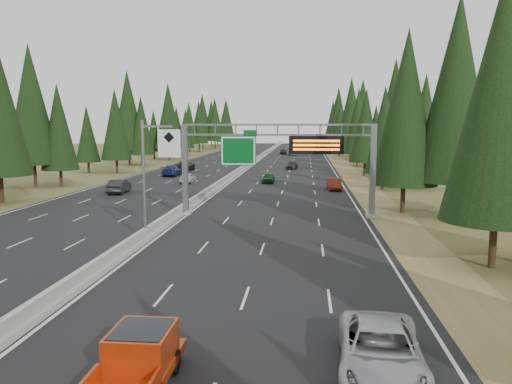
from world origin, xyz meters
TOP-DOWN VIEW (x-y plane):
  - road at (0.00, 80.00)m, footprint 32.00×260.00m
  - shoulder_right at (17.80, 80.00)m, footprint 3.60×260.00m
  - shoulder_left at (-17.80, 80.00)m, footprint 3.60×260.00m
  - median_barrier at (0.00, 80.00)m, footprint 0.70×260.00m
  - sign_gantry at (8.92, 34.88)m, footprint 16.75×0.98m
  - hov_sign_pole at (0.58, 24.97)m, footprint 2.80×0.50m
  - tree_row_right at (21.95, 75.78)m, footprint 11.47×239.53m
  - tree_row_left at (-21.71, 76.52)m, footprint 11.19×240.40m
  - silver_minivan at (12.99, 8.00)m, footprint 2.93×5.70m
  - red_pickup at (5.83, 6.42)m, footprint 1.85×5.19m
  - car_ahead_green at (5.69, 59.82)m, footprint 1.64×3.94m
  - car_ahead_dkred at (14.10, 53.01)m, footprint 1.74×4.25m
  - car_ahead_dkgrey at (8.32, 81.41)m, footprint 2.16×4.59m
  - car_ahead_white at (7.41, 121.57)m, footprint 2.60×5.02m
  - car_ahead_far at (4.69, 127.60)m, footprint 2.04×4.50m
  - car_onc_near at (-10.47, 47.74)m, footprint 2.11×4.90m
  - car_onc_blue at (-9.75, 67.83)m, footprint 2.26×5.49m
  - car_onc_white at (-5.02, 58.44)m, footprint 1.66×4.05m
  - car_onc_far at (-9.99, 76.90)m, footprint 2.72×5.87m

SIDE VIEW (x-z plane):
  - shoulder_right at x=17.80m, z-range 0.00..0.06m
  - shoulder_left at x=-17.80m, z-range 0.00..0.06m
  - road at x=0.00m, z-range 0.00..0.08m
  - median_barrier at x=0.00m, z-range -0.01..0.84m
  - car_ahead_dkgrey at x=8.32m, z-range 0.08..1.37m
  - car_ahead_green at x=5.69m, z-range 0.08..1.41m
  - car_ahead_white at x=7.41m, z-range 0.08..1.43m
  - car_ahead_dkred at x=14.10m, z-range 0.08..1.45m
  - car_onc_white at x=-5.02m, z-range 0.08..1.46m
  - car_ahead_far at x=4.69m, z-range 0.08..1.58m
  - silver_minivan at x=12.99m, z-range 0.08..1.62m
  - car_onc_near at x=-10.47m, z-range 0.08..1.65m
  - car_onc_blue at x=-9.75m, z-range 0.08..1.67m
  - car_onc_far at x=-9.99m, z-range 0.08..1.71m
  - red_pickup at x=5.83m, z-range 0.17..1.86m
  - hov_sign_pole at x=0.58m, z-range 0.72..8.72m
  - sign_gantry at x=8.92m, z-range 1.37..9.17m
  - tree_row_left at x=-21.71m, z-range -0.09..18.30m
  - tree_row_right at x=21.95m, z-range 0.01..18.87m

